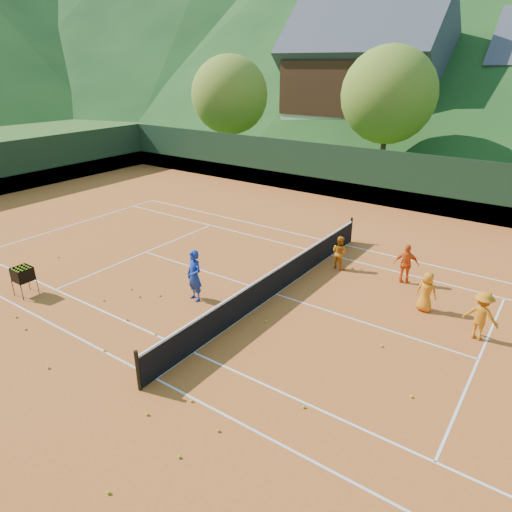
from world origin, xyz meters
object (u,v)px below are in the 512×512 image
Objects in this scene: student_a at (339,252)px; student_b at (406,264)px; tennis_net at (276,281)px; student_d at (481,316)px; coach at (194,276)px; ball_hopper at (23,275)px; chalet_left at (364,81)px; student_c at (426,292)px.

student_b reaches higher than student_a.
student_d is at bearing 9.83° from tennis_net.
coach is 0.14× the size of tennis_net.
student_a is at bearing 75.84° from tennis_net.
chalet_left is at bearing 95.17° from ball_hopper.
student_d reaches higher than tennis_net.
student_c is at bearing 174.55° from student_a.
student_d reaches higher than ball_hopper.
student_c is 1.86m from student_d.
tennis_net is 8.41m from ball_hopper.
ball_hopper is (-12.98, -5.95, 0.01)m from student_d.
coach is 1.74× the size of ball_hopper.
student_d is at bearing 173.90° from student_a.
student_b is at bearing -159.63° from student_a.
student_a is 2.47m from student_b.
chalet_left reaches higher than student_c.
student_d is (5.33, -2.11, 0.09)m from student_a.
student_b is at bearing -52.07° from student_c.
tennis_net is at bearing 91.32° from student_a.
student_b reaches higher than tennis_net.
ball_hopper is at bearing 28.40° from student_d.
ball_hopper is at bearing 61.97° from student_a.
student_a is (2.76, 5.02, -0.23)m from coach.
coach reaches higher than student_a.
student_a is 0.89× the size of student_b.
student_a is 5.73m from student_d.
chalet_left is at bearing -79.97° from student_b.
student_c is at bearing -62.92° from chalet_left.
tennis_net is (-0.80, -3.17, -0.14)m from student_a.
student_c is at bearing 109.71° from student_b.
student_b is 4.70m from tennis_net.
student_b is 1.11× the size of student_c.
chalet_left reaches higher than student_d.
student_d is at bearing -60.87° from chalet_left.
tennis_net is at bearing 13.61° from student_d.
chalet_left is (-10.80, 26.83, 4.98)m from student_a.
student_d is 33.49m from chalet_left.
coach is at bearing 23.55° from student_d.
student_b is 3.69m from student_d.
student_c is 4.77m from tennis_net.
student_c is 32.08m from chalet_left.
coach is 0.13× the size of chalet_left.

